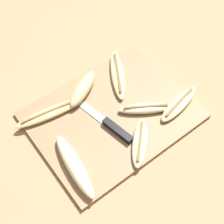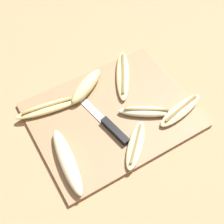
{
  "view_description": "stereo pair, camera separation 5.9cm",
  "coord_description": "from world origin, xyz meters",
  "views": [
    {
      "loc": [
        -0.31,
        -0.41,
        0.77
      ],
      "look_at": [
        0.0,
        0.0,
        0.02
      ],
      "focal_mm": 50.0,
      "sensor_mm": 36.0,
      "label": 1
    },
    {
      "loc": [
        -0.26,
        -0.44,
        0.77
      ],
      "look_at": [
        0.0,
        0.0,
        0.02
      ],
      "focal_mm": 50.0,
      "sensor_mm": 36.0,
      "label": 2
    }
  ],
  "objects": [
    {
      "name": "banana_mellow_near",
      "position": [
        0.1,
        0.1,
        0.02
      ],
      "size": [
        0.14,
        0.19,
        0.02
      ],
      "rotation": [
        0.0,
        0.0,
        5.74
      ],
      "color": "beige",
      "rests_on": "cutting_board"
    },
    {
      "name": "banana_golden_short",
      "position": [
        -0.15,
        0.11,
        0.02
      ],
      "size": [
        0.21,
        0.07,
        0.02
      ],
      "rotation": [
        0.0,
        0.0,
        1.41
      ],
      "color": "#EDD689",
      "rests_on": "cutting_board"
    },
    {
      "name": "banana_soft_right",
      "position": [
        0.0,
        -0.13,
        0.02
      ],
      "size": [
        0.14,
        0.14,
        0.02
      ],
      "rotation": [
        0.0,
        0.0,
        2.35
      ],
      "color": "beige",
      "rests_on": "cutting_board"
    },
    {
      "name": "banana_spotted_left",
      "position": [
        -0.02,
        0.12,
        0.03
      ],
      "size": [
        0.15,
        0.11,
        0.04
      ],
      "rotation": [
        0.0,
        0.0,
        2.08
      ],
      "color": "#DBC684",
      "rests_on": "cutting_board"
    },
    {
      "name": "ground_plane",
      "position": [
        0.0,
        0.0,
        0.0
      ],
      "size": [
        4.0,
        4.0,
        0.0
      ],
      "primitive_type": "plane",
      "color": "tan"
    },
    {
      "name": "banana_bright_far",
      "position": [
        -0.18,
        -0.08,
        0.03
      ],
      "size": [
        0.06,
        0.21,
        0.03
      ],
      "rotation": [
        0.0,
        0.0,
        3.02
      ],
      "color": "beige",
      "rests_on": "cutting_board"
    },
    {
      "name": "knife",
      "position": [
        -0.03,
        -0.04,
        0.02
      ],
      "size": [
        0.06,
        0.21,
        0.02
      ],
      "rotation": [
        0.0,
        0.0,
        0.18
      ],
      "color": "black",
      "rests_on": "cutting_board"
    },
    {
      "name": "cutting_board",
      "position": [
        0.0,
        0.0,
        0.01
      ],
      "size": [
        0.46,
        0.36,
        0.01
      ],
      "color": "#997551",
      "rests_on": "ground_plane"
    },
    {
      "name": "banana_ripe_center",
      "position": [
        0.18,
        -0.1,
        0.02
      ],
      "size": [
        0.17,
        0.07,
        0.02
      ],
      "rotation": [
        0.0,
        0.0,
        1.77
      ],
      "color": "beige",
      "rests_on": "cutting_board"
    },
    {
      "name": "banana_pale_long",
      "position": [
        0.09,
        -0.05,
        0.02
      ],
      "size": [
        0.16,
        0.12,
        0.02
      ],
      "rotation": [
        0.0,
        0.0,
        4.15
      ],
      "color": "beige",
      "rests_on": "cutting_board"
    }
  ]
}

